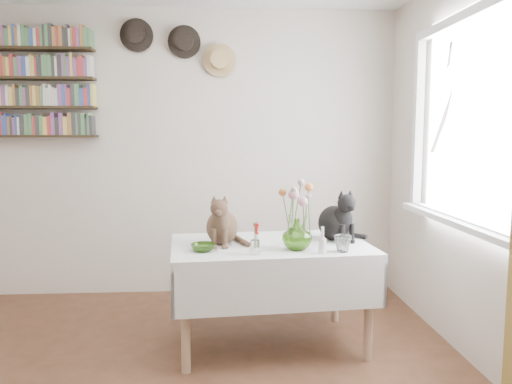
{
  "coord_description": "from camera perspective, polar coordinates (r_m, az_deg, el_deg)",
  "views": [
    {
      "loc": [
        0.47,
        -2.19,
        1.41
      ],
      "look_at": [
        0.68,
        0.95,
        1.05
      ],
      "focal_mm": 35.0,
      "sensor_mm": 36.0,
      "label": 1
    }
  ],
  "objects": [
    {
      "name": "room",
      "position": [
        2.24,
        -15.94,
        2.19
      ],
      "size": [
        4.08,
        4.58,
        2.58
      ],
      "color": "brown",
      "rests_on": "ground"
    },
    {
      "name": "window",
      "position": [
        3.34,
        22.87,
        5.78
      ],
      "size": [
        0.12,
        1.52,
        1.32
      ],
      "color": "white",
      "rests_on": "room"
    },
    {
      "name": "dining_table",
      "position": [
        3.37,
        1.6,
        -8.73
      ],
      "size": [
        1.36,
        0.94,
        0.69
      ],
      "color": "white",
      "rests_on": "room"
    },
    {
      "name": "tabby_cat",
      "position": [
        3.3,
        -3.91,
        -2.98
      ],
      "size": [
        0.26,
        0.32,
        0.34
      ],
      "primitive_type": null,
      "rotation": [
        0.0,
        0.0,
        -0.13
      ],
      "color": "brown",
      "rests_on": "dining_table"
    },
    {
      "name": "black_cat",
      "position": [
        3.46,
        8.96,
        -2.46
      ],
      "size": [
        0.34,
        0.38,
        0.36
      ],
      "primitive_type": null,
      "rotation": [
        0.0,
        0.0,
        0.41
      ],
      "color": "black",
      "rests_on": "dining_table"
    },
    {
      "name": "flower_vase",
      "position": [
        3.15,
        4.72,
        -4.83
      ],
      "size": [
        0.25,
        0.25,
        0.2
      ],
      "primitive_type": "imported",
      "rotation": [
        0.0,
        0.0,
        0.5
      ],
      "color": "#79B53F",
      "rests_on": "dining_table"
    },
    {
      "name": "green_bowl",
      "position": [
        3.12,
        -6.06,
        -6.32
      ],
      "size": [
        0.15,
        0.15,
        0.05
      ],
      "primitive_type": "imported",
      "rotation": [
        0.0,
        0.0,
        0.01
      ],
      "color": "#79B53F",
      "rests_on": "dining_table"
    },
    {
      "name": "drinking_glass",
      "position": [
        3.13,
        9.9,
        -5.83
      ],
      "size": [
        0.12,
        0.12,
        0.1
      ],
      "primitive_type": "imported",
      "rotation": [
        0.0,
        0.0,
        0.13
      ],
      "color": "white",
      "rests_on": "dining_table"
    },
    {
      "name": "candlestick",
      "position": [
        3.07,
        7.58,
        -5.96
      ],
      "size": [
        0.05,
        0.05,
        0.16
      ],
      "color": "white",
      "rests_on": "dining_table"
    },
    {
      "name": "berry_jar",
      "position": [
        3.0,
        -0.12,
        -5.33
      ],
      "size": [
        0.06,
        0.06,
        0.22
      ],
      "color": "white",
      "rests_on": "dining_table"
    },
    {
      "name": "porcelain_figurine",
      "position": [
        3.51,
        10.67,
        -4.62
      ],
      "size": [
        0.05,
        0.05,
        0.1
      ],
      "color": "white",
      "rests_on": "dining_table"
    },
    {
      "name": "flower_bouquet",
      "position": [
        3.12,
        4.75,
        -0.43
      ],
      "size": [
        0.17,
        0.13,
        0.39
      ],
      "color": "#4C7233",
      "rests_on": "flower_vase"
    },
    {
      "name": "bookshelf_unit",
      "position": [
        4.64,
        -24.06,
        11.31
      ],
      "size": [
        1.0,
        0.16,
        0.91
      ],
      "color": "#302414",
      "rests_on": "room"
    },
    {
      "name": "wall_hats",
      "position": [
        4.45,
        -8.67,
        16.23
      ],
      "size": [
        0.98,
        0.09,
        0.48
      ],
      "color": "black",
      "rests_on": "room"
    }
  ]
}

